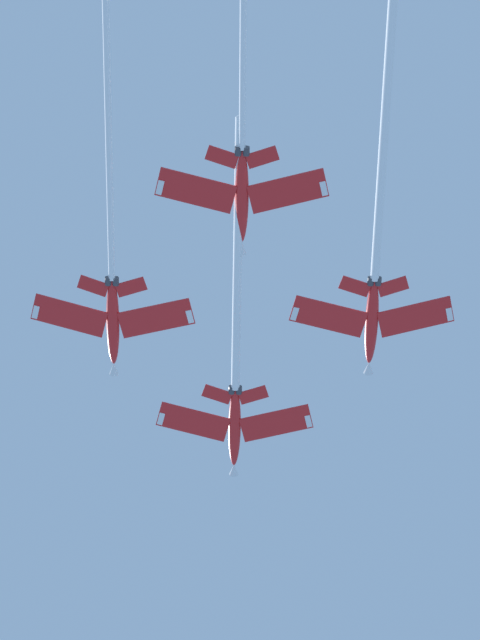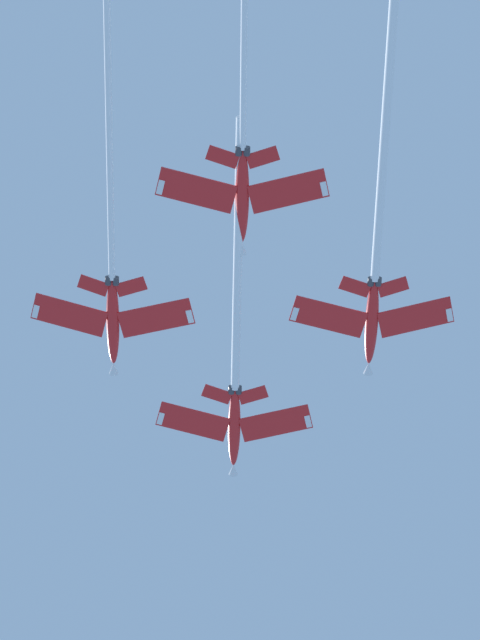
{
  "view_description": "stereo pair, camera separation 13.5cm",
  "coord_description": "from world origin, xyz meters",
  "px_view_note": "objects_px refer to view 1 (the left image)",
  "views": [
    {
      "loc": [
        -2.69,
        -24.01,
        1.69
      ],
      "look_at": [
        -17.51,
        18.04,
        155.86
      ],
      "focal_mm": 74.12,
      "sensor_mm": 36.0,
      "label": 1
    },
    {
      "loc": [
        -2.82,
        -24.05,
        1.69
      ],
      "look_at": [
        -17.51,
        18.04,
        155.86
      ],
      "focal_mm": 74.12,
      "sensor_mm": 36.0,
      "label": 2
    }
  ],
  "objects_px": {
    "jet_lead": "(236,352)",
    "jet_left_wing": "(111,248)",
    "jet_right_wing": "(379,217)",
    "jet_slot": "(242,131)"
  },
  "relations": [
    {
      "from": "jet_right_wing",
      "to": "jet_slot",
      "type": "bearing_deg",
      "value": -127.22
    },
    {
      "from": "jet_lead",
      "to": "jet_right_wing",
      "type": "height_order",
      "value": "jet_lead"
    },
    {
      "from": "jet_lead",
      "to": "jet_right_wing",
      "type": "relative_size",
      "value": 0.86
    },
    {
      "from": "jet_lead",
      "to": "jet_left_wing",
      "type": "distance_m",
      "value": 20.41
    },
    {
      "from": "jet_left_wing",
      "to": "jet_slot",
      "type": "bearing_deg",
      "value": -23.84
    },
    {
      "from": "jet_lead",
      "to": "jet_left_wing",
      "type": "xyz_separation_m",
      "value": [
        -9.32,
        -17.92,
        -2.97
      ]
    },
    {
      "from": "jet_lead",
      "to": "jet_right_wing",
      "type": "xyz_separation_m",
      "value": [
        21.62,
        -11.44,
        -5.0
      ]
    },
    {
      "from": "jet_right_wing",
      "to": "jet_slot",
      "type": "distance_m",
      "value": 19.14
    },
    {
      "from": "jet_lead",
      "to": "jet_left_wing",
      "type": "bearing_deg",
      "value": -117.47
    },
    {
      "from": "jet_lead",
      "to": "jet_slot",
      "type": "distance_m",
      "value": 29.44
    }
  ]
}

